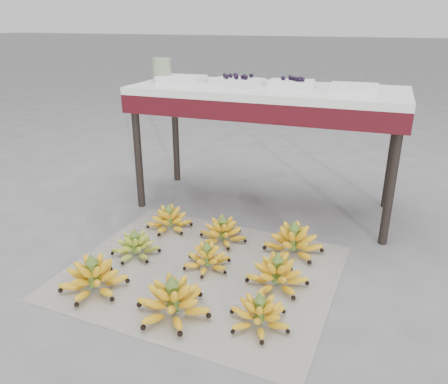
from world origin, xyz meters
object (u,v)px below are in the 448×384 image
(bunch_front_left, at_px, (94,278))
(vendor_table, at_px, (267,102))
(tray_left, at_px, (237,82))
(tray_far_right, at_px, (354,88))
(bunch_back_left, at_px, (169,220))
(glass_jar, at_px, (162,70))
(bunch_front_center, at_px, (173,301))
(bunch_mid_center, at_px, (207,258))
(bunch_front_right, at_px, (259,314))
(bunch_mid_left, at_px, (136,246))
(bunch_back_right, at_px, (293,242))
(bunch_mid_right, at_px, (277,274))
(tray_right, at_px, (292,84))
(bunch_back_center, at_px, (223,232))
(tray_far_left, at_px, (182,79))
(newspaper_mat, at_px, (202,272))

(bunch_front_left, relative_size, vendor_table, 0.22)
(tray_left, bearing_deg, tray_far_right, 0.86)
(bunch_back_left, relative_size, glass_jar, 2.27)
(bunch_front_center, height_order, tray_left, tray_left)
(bunch_mid_center, distance_m, bunch_back_left, 0.49)
(bunch_front_left, height_order, bunch_front_right, bunch_front_left)
(bunch_mid_left, xyz_separation_m, bunch_back_right, (0.76, 0.30, 0.01))
(bunch_mid_right, height_order, bunch_back_right, bunch_back_right)
(tray_right, bearing_deg, bunch_back_left, -137.08)
(tray_right, bearing_deg, glass_jar, -177.20)
(bunch_front_center, bearing_deg, bunch_front_right, 27.08)
(bunch_front_left, xyz_separation_m, bunch_mid_left, (0.01, 0.33, -0.01))
(bunch_front_left, bearing_deg, bunch_mid_center, 28.17)
(tray_far_right, bearing_deg, bunch_mid_center, -124.08)
(bunch_mid_center, distance_m, tray_far_right, 1.23)
(bunch_front_right, relative_size, bunch_back_center, 1.01)
(bunch_back_right, relative_size, tray_far_left, 1.32)
(tray_left, bearing_deg, bunch_back_left, -116.75)
(bunch_mid_left, distance_m, tray_left, 1.13)
(bunch_mid_center, relative_size, tray_left, 0.86)
(bunch_front_right, distance_m, bunch_back_left, 0.97)
(tray_right, bearing_deg, bunch_mid_left, -124.31)
(tray_right, distance_m, glass_jar, 0.82)
(bunch_front_center, relative_size, vendor_table, 0.24)
(bunch_mid_center, height_order, tray_left, tray_left)
(bunch_mid_right, relative_size, bunch_back_left, 0.93)
(bunch_mid_right, xyz_separation_m, tray_left, (-0.48, 0.84, 0.73))
(bunch_front_center, height_order, bunch_back_center, bunch_front_center)
(bunch_back_right, xyz_separation_m, vendor_table, (-0.31, 0.55, 0.61))
(bunch_front_left, distance_m, bunch_front_center, 0.41)
(bunch_front_right, bearing_deg, tray_far_right, 59.10)
(tray_far_left, bearing_deg, bunch_mid_center, -58.86)
(bunch_mid_left, relative_size, vendor_table, 0.16)
(bunch_back_right, distance_m, tray_left, 1.02)
(bunch_mid_left, bearing_deg, tray_right, 54.63)
(tray_far_left, bearing_deg, vendor_table, 3.24)
(bunch_front_left, bearing_deg, bunch_back_right, 26.93)
(tray_far_left, xyz_separation_m, tray_far_right, (1.04, 0.01, -0.00))
(bunch_front_center, bearing_deg, newspaper_mat, 110.57)
(bunch_front_right, xyz_separation_m, bunch_back_center, (-0.38, 0.62, 0.00))
(glass_jar, bearing_deg, bunch_front_right, -49.33)
(glass_jar, bearing_deg, bunch_back_left, -62.29)
(bunch_front_left, distance_m, bunch_front_right, 0.76)
(newspaper_mat, height_order, bunch_front_right, bunch_front_right)
(bunch_mid_center, distance_m, bunch_mid_right, 0.36)
(bunch_front_center, relative_size, bunch_back_center, 1.21)
(bunch_mid_left, distance_m, tray_far_right, 1.45)
(bunch_mid_center, distance_m, glass_jar, 1.29)
(vendor_table, relative_size, tray_far_right, 6.07)
(bunch_mid_left, relative_size, bunch_back_right, 0.68)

